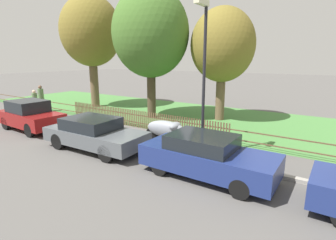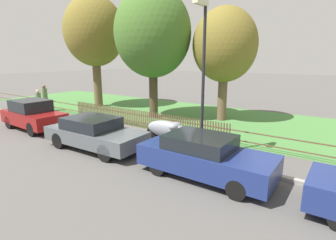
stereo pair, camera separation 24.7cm
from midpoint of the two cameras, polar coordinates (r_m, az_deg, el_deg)
ground_plane at (r=12.66m, az=-12.81°, el=-3.77°), size 120.00×120.00×0.00m
kerb_stone at (r=12.70m, az=-12.49°, el=-3.41°), size 33.54×0.20×0.12m
grass_strip at (r=17.55m, az=3.08°, el=1.30°), size 33.54×8.36×0.01m
park_fence at (r=14.17m, az=-5.87°, el=0.26°), size 33.54×0.05×0.93m
parked_car_silver_hatchback at (r=15.34m, az=-26.91°, el=1.05°), size 3.90×1.78×1.53m
parked_car_black_saloon at (r=11.10m, az=-15.07°, el=-2.66°), size 4.40×1.96×1.30m
parked_car_navy_estate at (r=8.29m, az=8.77°, el=-7.79°), size 4.20×1.70×1.33m
covered_motorcycle at (r=11.41m, az=0.43°, el=-2.04°), size 2.08×0.72×1.00m
tree_nearest_kerb at (r=20.95m, az=-15.38°, el=17.99°), size 4.42×4.42×8.12m
tree_behind_motorcycle at (r=16.30m, az=-2.90°, el=18.31°), size 4.55×4.55×7.72m
tree_mid_park at (r=15.84m, az=12.70°, el=15.51°), size 3.67×3.67×6.50m
pedestrian_near_fence at (r=19.27m, az=-26.01°, el=3.85°), size 0.45×0.45×1.65m
pedestrian_by_lamp at (r=20.19m, az=-24.93°, el=4.65°), size 0.51×0.51×1.84m
street_lamp at (r=9.48m, az=8.26°, el=12.26°), size 0.20×0.79×5.53m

